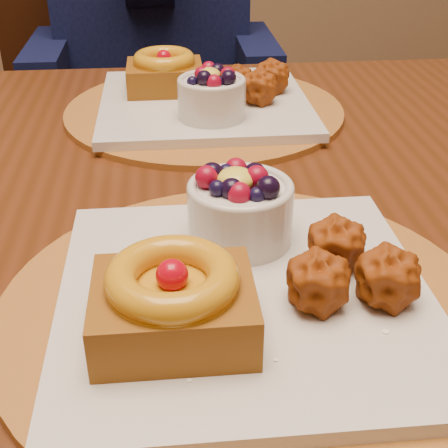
{
  "coord_description": "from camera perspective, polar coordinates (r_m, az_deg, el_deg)",
  "views": [
    {
      "loc": [
        0.06,
        -0.62,
        1.06
      ],
      "look_at": [
        0.1,
        -0.19,
        0.8
      ],
      "focal_mm": 50.0,
      "sensor_mm": 36.0,
      "label": 1
    }
  ],
  "objects": [
    {
      "name": "place_setting_near",
      "position": [
        0.48,
        1.55,
        -5.26
      ],
      "size": [
        0.38,
        0.38,
        0.09
      ],
      "color": "brown",
      "rests_on": "dining_table"
    },
    {
      "name": "chair_far",
      "position": [
        1.47,
        -11.34,
        8.98
      ],
      "size": [
        0.5,
        0.5,
        0.97
      ],
      "rotation": [
        0.0,
        0.0,
        -0.07
      ],
      "color": "black",
      "rests_on": "ground"
    },
    {
      "name": "place_setting_far",
      "position": [
        0.86,
        -1.96,
        11.46
      ],
      "size": [
        0.38,
        0.38,
        0.08
      ],
      "color": "brown",
      "rests_on": "dining_table"
    },
    {
      "name": "dining_table",
      "position": [
        0.71,
        -0.45,
        -1.9
      ],
      "size": [
        1.6,
        0.9,
        0.76
      ],
      "color": "#3E1D0B",
      "rests_on": "ground"
    }
  ]
}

